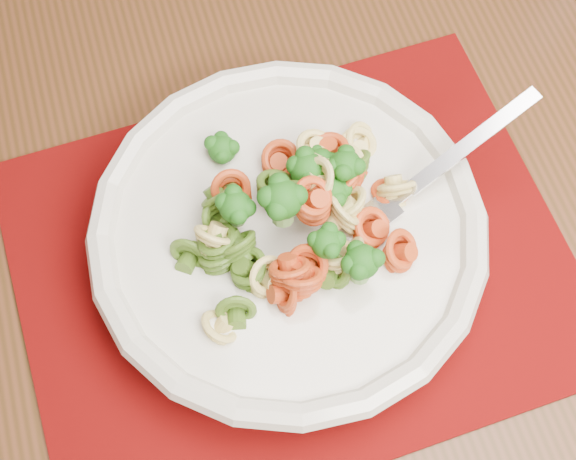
{
  "coord_description": "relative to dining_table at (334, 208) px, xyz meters",
  "views": [
    {
      "loc": [
        -0.48,
        0.21,
        1.26
      ],
      "look_at": [
        -0.46,
        0.44,
        0.75
      ],
      "focal_mm": 50.0,
      "sensor_mm": 36.0,
      "label": 1
    }
  ],
  "objects": [
    {
      "name": "placemat",
      "position": [
        -0.04,
        -0.08,
        0.08
      ],
      "size": [
        0.47,
        0.4,
        0.0
      ],
      "primitive_type": "cube",
      "rotation": [
        0.0,
        0.0,
        0.26
      ],
      "color": "#5A0503",
      "rests_on": "dining_table"
    },
    {
      "name": "fork",
      "position": [
        0.02,
        -0.07,
        0.13
      ],
      "size": [
        0.17,
        0.11,
        0.08
      ],
      "primitive_type": null,
      "rotation": [
        0.0,
        -0.35,
        0.51
      ],
      "color": "silver",
      "rests_on": "pasta_bowl"
    },
    {
      "name": "pasta_broccoli_heap",
      "position": [
        -0.05,
        -0.08,
        0.13
      ],
      "size": [
        0.24,
        0.24,
        0.06
      ],
      "primitive_type": null,
      "color": "#DACA6C",
      "rests_on": "pasta_bowl"
    },
    {
      "name": "pasta_bowl",
      "position": [
        -0.05,
        -0.08,
        0.12
      ],
      "size": [
        0.28,
        0.28,
        0.05
      ],
      "color": "beige",
      "rests_on": "placemat"
    },
    {
      "name": "dining_table",
      "position": [
        0.0,
        0.0,
        0.0
      ],
      "size": [
        1.75,
        1.33,
        0.71
      ],
      "rotation": [
        0.0,
        0.0,
        0.23
      ],
      "color": "#4E2916",
      "rests_on": "ground"
    }
  ]
}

